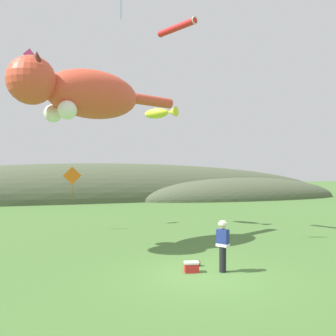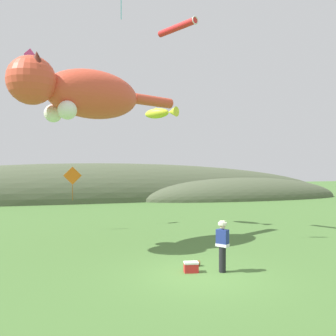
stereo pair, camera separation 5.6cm
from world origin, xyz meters
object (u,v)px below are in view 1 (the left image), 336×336
at_px(kite_giant_cat, 81,93).
at_px(kite_fish_windsock, 160,113).
at_px(kite_spool, 197,263).
at_px(kite_tube_streamer, 177,27).
at_px(picnic_cooler, 191,267).
at_px(kite_diamond_orange, 72,176).
at_px(kite_diamond_pink, 30,56).
at_px(festival_attendant, 223,245).

xyz_separation_m(kite_giant_cat, kite_fish_windsock, (5.13, 4.86, -0.03)).
height_order(kite_spool, kite_tube_streamer, kite_tube_streamer).
bearing_deg(picnic_cooler, kite_fish_windsock, 79.75).
height_order(kite_giant_cat, kite_diamond_orange, kite_giant_cat).
height_order(kite_spool, kite_diamond_pink, kite_diamond_pink).
bearing_deg(kite_diamond_pink, festival_attendant, -60.84).
bearing_deg(kite_giant_cat, kite_fish_windsock, 43.42).
distance_m(kite_tube_streamer, kite_diamond_pink, 9.15).
bearing_deg(kite_diamond_orange, picnic_cooler, -70.75).
bearing_deg(festival_attendant, kite_fish_windsock, 85.73).
height_order(festival_attendant, kite_spool, festival_attendant).
distance_m(kite_spool, kite_diamond_pink, 16.46).
xyz_separation_m(festival_attendant, picnic_cooler, (-1.05, 0.30, -0.77)).
distance_m(kite_giant_cat, kite_tube_streamer, 7.09).
relative_size(kite_spool, kite_giant_cat, 0.03).
relative_size(picnic_cooler, kite_giant_cat, 0.07).
bearing_deg(kite_fish_windsock, kite_spool, -98.03).
height_order(kite_fish_windsock, kite_diamond_pink, kite_diamond_pink).
bearing_deg(kite_giant_cat, kite_diamond_pink, 110.18).
relative_size(kite_tube_streamer, kite_diamond_pink, 1.55).
xyz_separation_m(picnic_cooler, kite_giant_cat, (-3.31, 5.20, 6.78)).
bearing_deg(festival_attendant, kite_diamond_orange, 113.83).
relative_size(festival_attendant, kite_giant_cat, 0.22).
relative_size(kite_fish_windsock, kite_diamond_pink, 1.27).
xyz_separation_m(kite_fish_windsock, kite_diamond_orange, (-5.26, -0.20, -3.84)).
bearing_deg(kite_diamond_orange, kite_diamond_pink, 138.21).
bearing_deg(kite_diamond_pink, kite_diamond_orange, -41.79).
xyz_separation_m(kite_spool, kite_diamond_pink, (-6.29, 11.29, 10.20)).
height_order(kite_spool, picnic_cooler, picnic_cooler).
relative_size(kite_spool, kite_tube_streamer, 0.08).
bearing_deg(festival_attendant, picnic_cooler, 163.89).
bearing_deg(kite_tube_streamer, kite_giant_cat, -158.99).
relative_size(festival_attendant, kite_tube_streamer, 0.65).
distance_m(picnic_cooler, kite_giant_cat, 9.17).
bearing_deg(kite_fish_windsock, kite_giant_cat, -136.58).
xyz_separation_m(kite_tube_streamer, kite_diamond_pink, (-7.77, 4.73, -0.92)).
relative_size(festival_attendant, kite_fish_windsock, 0.79).
xyz_separation_m(picnic_cooler, kite_diamond_pink, (-5.80, 11.97, 10.12)).
bearing_deg(picnic_cooler, kite_diamond_pink, 115.85).
bearing_deg(kite_giant_cat, picnic_cooler, -57.51).
bearing_deg(kite_spool, kite_tube_streamer, 77.30).
bearing_deg(kite_tube_streamer, picnic_cooler, -105.26).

